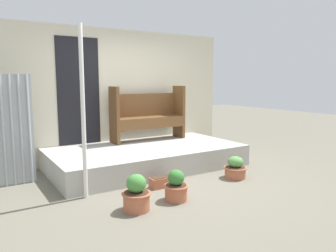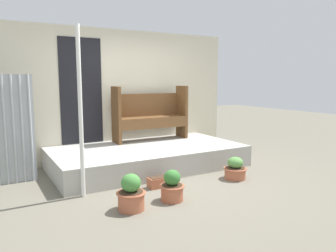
{
  "view_description": "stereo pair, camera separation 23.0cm",
  "coord_description": "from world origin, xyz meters",
  "px_view_note": "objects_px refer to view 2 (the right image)",
  "views": [
    {
      "loc": [
        -2.67,
        -4.31,
        1.6
      ],
      "look_at": [
        0.25,
        0.32,
        0.83
      ],
      "focal_mm": 35.0,
      "sensor_mm": 36.0,
      "label": 1
    },
    {
      "loc": [
        -2.47,
        -4.43,
        1.6
      ],
      "look_at": [
        0.25,
        0.32,
        0.83
      ],
      "focal_mm": 35.0,
      "sensor_mm": 36.0,
      "label": 2
    }
  ],
  "objects_px": {
    "flower_pot_left": "(131,194)",
    "planter_box_rect": "(160,182)",
    "bench": "(150,113)",
    "flower_pot_middle": "(172,187)",
    "flower_pot_right": "(235,169)",
    "support_post": "(80,113)"
  },
  "relations": [
    {
      "from": "support_post",
      "to": "bench",
      "type": "distance_m",
      "value": 2.42
    },
    {
      "from": "support_post",
      "to": "flower_pot_left",
      "type": "height_order",
      "value": "support_post"
    },
    {
      "from": "support_post",
      "to": "planter_box_rect",
      "type": "bearing_deg",
      "value": -9.0
    },
    {
      "from": "planter_box_rect",
      "to": "support_post",
      "type": "bearing_deg",
      "value": 171.0
    },
    {
      "from": "support_post",
      "to": "bench",
      "type": "height_order",
      "value": "support_post"
    },
    {
      "from": "flower_pot_middle",
      "to": "planter_box_rect",
      "type": "relative_size",
      "value": 1.12
    },
    {
      "from": "flower_pot_left",
      "to": "planter_box_rect",
      "type": "distance_m",
      "value": 0.96
    },
    {
      "from": "bench",
      "to": "flower_pot_middle",
      "type": "xyz_separation_m",
      "value": [
        -0.85,
        -2.32,
        -0.75
      ]
    },
    {
      "from": "support_post",
      "to": "flower_pot_middle",
      "type": "height_order",
      "value": "support_post"
    },
    {
      "from": "flower_pot_middle",
      "to": "flower_pot_right",
      "type": "distance_m",
      "value": 1.43
    },
    {
      "from": "flower_pot_middle",
      "to": "flower_pot_left",
      "type": "bearing_deg",
      "value": -177.79
    },
    {
      "from": "flower_pot_middle",
      "to": "bench",
      "type": "bearing_deg",
      "value": 69.96
    },
    {
      "from": "support_post",
      "to": "flower_pot_right",
      "type": "relative_size",
      "value": 6.08
    },
    {
      "from": "flower_pot_left",
      "to": "flower_pot_middle",
      "type": "relative_size",
      "value": 1.09
    },
    {
      "from": "planter_box_rect",
      "to": "bench",
      "type": "bearing_deg",
      "value": 67.74
    },
    {
      "from": "flower_pot_left",
      "to": "planter_box_rect",
      "type": "relative_size",
      "value": 1.22
    },
    {
      "from": "support_post",
      "to": "planter_box_rect",
      "type": "xyz_separation_m",
      "value": [
        1.12,
        -0.18,
        -1.08
      ]
    },
    {
      "from": "flower_pot_left",
      "to": "flower_pot_middle",
      "type": "xyz_separation_m",
      "value": [
        0.6,
        0.02,
        -0.02
      ]
    },
    {
      "from": "bench",
      "to": "flower_pot_middle",
      "type": "relative_size",
      "value": 3.66
    },
    {
      "from": "flower_pot_middle",
      "to": "planter_box_rect",
      "type": "bearing_deg",
      "value": 77.02
    },
    {
      "from": "bench",
      "to": "flower_pot_middle",
      "type": "height_order",
      "value": "bench"
    },
    {
      "from": "support_post",
      "to": "flower_pot_middle",
      "type": "distance_m",
      "value": 1.58
    }
  ]
}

